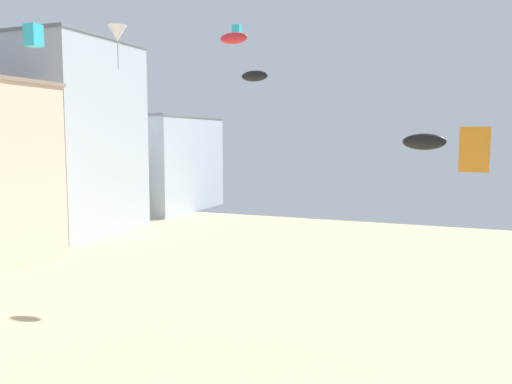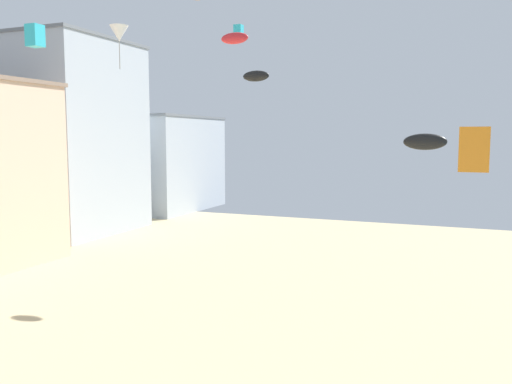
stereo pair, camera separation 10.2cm
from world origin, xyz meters
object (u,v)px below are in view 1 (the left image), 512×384
object	(u,v)px
kite_white_delta	(117,33)
kite_red_parafoil	(234,38)
kite_black_parafoil	(255,76)
kite_cyan_box_2	(237,31)
kite_black_parafoil_2	(424,142)
kite_cyan_box	(33,36)
kite_orange_box	(474,149)

from	to	relation	value
kite_white_delta	kite_red_parafoil	bearing A→B (deg)	-30.07
kite_black_parafoil	kite_cyan_box_2	bearing A→B (deg)	123.77
kite_red_parafoil	kite_black_parafoil_2	bearing A→B (deg)	-5.14
kite_cyan_box	kite_black_parafoil	distance (m)	13.56
kite_red_parafoil	kite_black_parafoil_2	size ratio (longest dim) A/B	0.81
kite_red_parafoil	kite_black_parafoil_2	distance (m)	11.07
kite_red_parafoil	kite_orange_box	size ratio (longest dim) A/B	1.18
kite_cyan_box	kite_cyan_box_2	xyz separation A→B (m)	(5.51, 15.43, 2.63)
kite_white_delta	kite_black_parafoil_2	bearing A→B (deg)	-20.19
kite_white_delta	kite_black_parafoil	bearing A→B (deg)	0.08
kite_black_parafoil	kite_black_parafoil_2	xyz separation A→B (m)	(11.52, -8.25, -4.25)
kite_black_parafoil	kite_cyan_box_2	size ratio (longest dim) A/B	1.88
kite_cyan_box	kite_white_delta	xyz separation A→B (m)	(-1.54, 9.68, 1.95)
kite_black_parafoil	kite_orange_box	world-z (taller)	kite_black_parafoil
kite_white_delta	kite_red_parafoil	xyz separation A→B (m)	(12.72, -7.37, -2.48)
kite_cyan_box_2	kite_black_parafoil_2	bearing A→B (deg)	-42.33
kite_cyan_box	kite_cyan_box_2	world-z (taller)	kite_cyan_box_2
kite_cyan_box	kite_orange_box	bearing A→B (deg)	-15.90
kite_black_parafoil_2	kite_cyan_box	bearing A→B (deg)	-176.04
kite_cyan_box	kite_cyan_box_2	bearing A→B (deg)	70.36
kite_cyan_box	kite_black_parafoil	world-z (taller)	kite_cyan_box
kite_cyan_box	kite_red_parafoil	distance (m)	11.43
kite_cyan_box_2	kite_red_parafoil	size ratio (longest dim) A/B	0.64
kite_red_parafoil	kite_orange_box	world-z (taller)	kite_red_parafoil
kite_black_parafoil	kite_red_parafoil	world-z (taller)	kite_red_parafoil
kite_black_parafoil_2	kite_black_parafoil	bearing A→B (deg)	144.38
kite_orange_box	kite_black_parafoil_2	bearing A→B (deg)	104.11
kite_cyan_box	kite_red_parafoil	xyz separation A→B (m)	(11.19, 2.32, -0.53)
kite_cyan_box_2	kite_red_parafoil	distance (m)	14.64
kite_white_delta	kite_black_parafoil	distance (m)	11.44
kite_white_delta	kite_cyan_box_2	world-z (taller)	kite_cyan_box_2
kite_black_parafoil	kite_cyan_box_2	distance (m)	8.09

